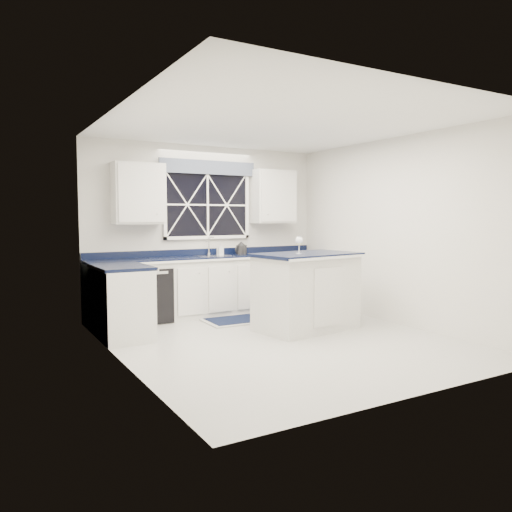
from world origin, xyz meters
TOP-DOWN VIEW (x-y plane):
  - ground at (0.00, 0.00)m, footprint 4.50×4.50m
  - back_wall at (0.00, 2.25)m, footprint 4.00×0.10m
  - base_cabinets at (-0.33, 1.78)m, footprint 3.99×1.60m
  - countertop at (0.00, 1.95)m, footprint 3.98×0.64m
  - dishwasher at (-1.10, 1.95)m, footprint 0.60×0.58m
  - window at (0.00, 2.20)m, footprint 1.65×0.09m
  - upper_cabinets at (0.00, 2.08)m, footprint 3.10×0.34m
  - faucet at (0.00, 2.14)m, footprint 0.05×0.20m
  - island at (0.64, 0.35)m, footprint 1.53×1.05m
  - rug at (0.17, 1.34)m, footprint 1.20×0.75m
  - kettle at (0.53, 2.04)m, footprint 0.29×0.23m
  - wine_glass at (0.48, 0.31)m, footprint 0.10×0.10m
  - soap_bottle at (0.15, 2.06)m, footprint 0.09×0.09m

SIDE VIEW (x-z plane):
  - ground at x=0.00m, z-range 0.00..0.00m
  - rug at x=0.17m, z-range 0.00..0.02m
  - dishwasher at x=-1.10m, z-range 0.00..0.82m
  - base_cabinets at x=-0.33m, z-range 0.00..0.90m
  - island at x=0.64m, z-range 0.00..1.07m
  - countertop at x=0.00m, z-range 0.90..0.94m
  - soap_bottle at x=0.15m, z-range 0.94..1.13m
  - kettle at x=0.53m, z-range 0.93..1.14m
  - faucet at x=0.00m, z-range 0.95..1.25m
  - wine_glass at x=0.48m, z-range 1.11..1.34m
  - back_wall at x=0.00m, z-range 0.00..2.70m
  - window at x=0.00m, z-range 1.20..2.46m
  - upper_cabinets at x=0.00m, z-range 1.45..2.35m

